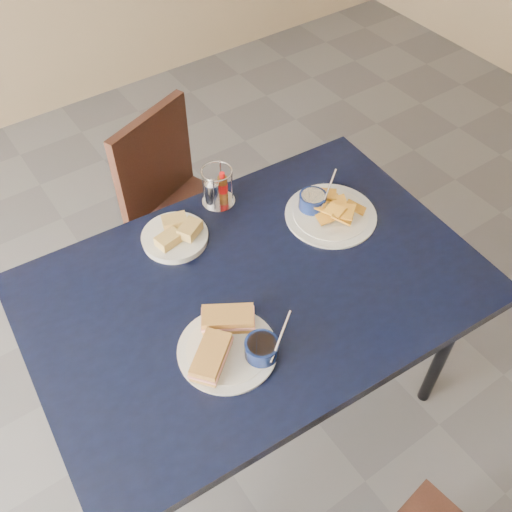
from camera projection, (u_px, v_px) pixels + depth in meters
ground at (229, 469)px, 2.05m from camera, size 6.00×6.00×0.00m
dining_table at (255, 297)px, 1.71m from camera, size 1.35×0.94×0.75m
chair_far at (181, 195)px, 2.31m from camera, size 0.51×0.51×0.84m
sandwich_plate at (230, 343)px, 1.50m from camera, size 0.30×0.27×0.12m
plantain_plate at (326, 210)px, 1.84m from camera, size 0.30×0.30×0.12m
bread_basket at (176, 236)px, 1.76m from camera, size 0.20×0.20×0.07m
condiment_caddy at (216, 189)px, 1.85m from camera, size 0.11×0.11×0.14m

